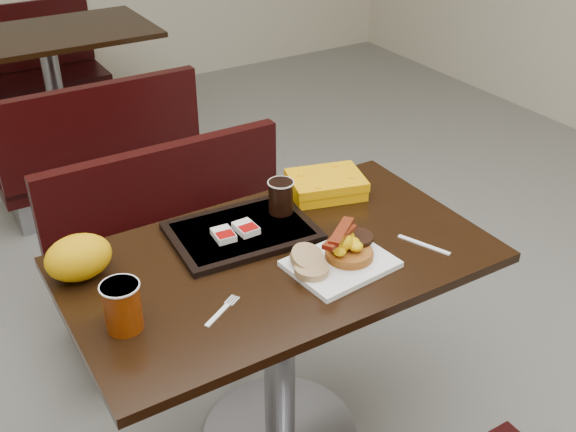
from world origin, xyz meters
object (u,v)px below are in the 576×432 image
fork (218,315)px  coffee_cup_far (281,197)px  bench_far_n (28,65)px  coffee_cup_near (122,307)px  table_near (279,354)px  table_far (56,96)px  pancake_stack (349,252)px  hashbrown_sleeve_left (224,235)px  hashbrown_sleeve_right (246,228)px  platter (340,264)px  clamshell (326,185)px  bench_near_n (188,251)px  paper_bag (78,257)px  knife (424,245)px  bench_far_s (93,141)px  tray (242,232)px

fork → coffee_cup_far: coffee_cup_far is taller
bench_far_n → coffee_cup_near: 3.44m
table_near → bench_far_n: table_near is taller
coffee_cup_near → table_far: bearing=79.8°
bench_far_n → pancake_stack: 3.46m
hashbrown_sleeve_left → hashbrown_sleeve_right: (0.07, -0.00, 0.00)m
platter → clamshell: bearing=56.0°
bench_near_n → paper_bag: (-0.51, -0.51, 0.45)m
bench_far_n → hashbrown_sleeve_right: (-0.03, -3.16, 0.42)m
table_near → knife: size_ratio=7.28×
platter → coffee_cup_near: size_ratio=2.16×
table_near → platter: bearing=-48.5°
table_far → pancake_stack: (0.15, -2.73, 0.41)m
platter → paper_bag: 0.71m
bench_far_s → knife: knife is taller
pancake_stack → tray: bearing=124.2°
table_near → hashbrown_sleeve_left: 0.44m
table_near → bench_far_n: 3.30m
fork → tray: bearing=22.2°
table_near → knife: knife is taller
paper_bag → bench_far_n: bearing=80.7°
table_near → tray: bearing=103.5°
hashbrown_sleeve_left → clamshell: bearing=17.8°
table_near → bench_far_s: (0.00, 1.90, -0.02)m
knife → clamshell: 0.41m
hashbrown_sleeve_left → paper_bag: (-0.40, 0.05, 0.03)m
table_far → paper_bag: 2.50m
table_far → platter: bearing=-87.5°
pancake_stack → clamshell: bearing=65.5°
table_far → coffee_cup_far: bearing=-87.3°
fork → hashbrown_sleeve_right: 0.37m
bench_near_n → clamshell: bearing=-55.8°
table_far → hashbrown_sleeve_right: (-0.03, -2.46, 0.40)m
bench_far_s → clamshell: size_ratio=4.21×
clamshell → hashbrown_sleeve_right: bearing=-149.0°
pancake_stack → knife: (0.24, -0.05, -0.03)m
tray → hashbrown_sleeve_right: size_ratio=5.45×
tray → hashbrown_sleeve_left: size_ratio=5.54×
coffee_cup_near → clamshell: (0.80, 0.31, -0.03)m
platter → pancake_stack: (0.03, 0.01, 0.02)m
table_near → bench_near_n: size_ratio=1.20×
coffee_cup_near → tray: bearing=27.0°
platter → table_near: bearing=125.8°
knife → table_near: bearing=-136.6°
pancake_stack → coffee_cup_near: coffee_cup_near is taller
platter → coffee_cup_near: (-0.60, 0.06, 0.06)m
bench_near_n → bench_far_s: bearing=90.0°
bench_far_n → hashbrown_sleeve_left: 3.19m
table_near → platter: 0.42m
hashbrown_sleeve_right → bench_far_s: bearing=87.1°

